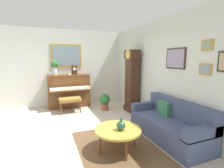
{
  "coord_description": "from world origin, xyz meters",
  "views": [
    {
      "loc": [
        3.83,
        -0.5,
        1.76
      ],
      "look_at": [
        -0.27,
        1.14,
        1.07
      ],
      "focal_mm": 26.49,
      "sensor_mm": 36.0,
      "label": 1
    }
  ],
  "objects_px": {
    "grandfather_clock": "(132,83)",
    "potted_plant": "(105,101)",
    "mantel_clock": "(74,70)",
    "flower_vase": "(55,66)",
    "couch": "(170,124)",
    "green_jug": "(121,126)",
    "piano": "(69,90)",
    "coffee_table": "(118,130)",
    "teacup": "(70,74)",
    "piano_bench": "(70,100)"
  },
  "relations": [
    {
      "from": "flower_vase",
      "to": "green_jug",
      "type": "height_order",
      "value": "flower_vase"
    },
    {
      "from": "mantel_clock",
      "to": "green_jug",
      "type": "xyz_separation_m",
      "value": [
        3.43,
        0.29,
        -0.82
      ]
    },
    {
      "from": "potted_plant",
      "to": "piano",
      "type": "bearing_deg",
      "value": -129.82
    },
    {
      "from": "piano",
      "to": "mantel_clock",
      "type": "xyz_separation_m",
      "value": [
        0.0,
        0.22,
        0.75
      ]
    },
    {
      "from": "couch",
      "to": "piano",
      "type": "bearing_deg",
      "value": -152.2
    },
    {
      "from": "mantel_clock",
      "to": "flower_vase",
      "type": "xyz_separation_m",
      "value": [
        -0.0,
        -0.66,
        0.14
      ]
    },
    {
      "from": "coffee_table",
      "to": "flower_vase",
      "type": "xyz_separation_m",
      "value": [
        -3.35,
        -0.92,
        1.08
      ]
    },
    {
      "from": "teacup",
      "to": "potted_plant",
      "type": "relative_size",
      "value": 0.21
    },
    {
      "from": "piano_bench",
      "to": "grandfather_clock",
      "type": "relative_size",
      "value": 0.34
    },
    {
      "from": "grandfather_clock",
      "to": "mantel_clock",
      "type": "distance_m",
      "value": 2.14
    },
    {
      "from": "piano_bench",
      "to": "mantel_clock",
      "type": "xyz_separation_m",
      "value": [
        -0.71,
        0.28,
        0.94
      ]
    },
    {
      "from": "mantel_clock",
      "to": "grandfather_clock",
      "type": "bearing_deg",
      "value": 51.53
    },
    {
      "from": "piano_bench",
      "to": "green_jug",
      "type": "bearing_deg",
      "value": 11.72
    },
    {
      "from": "couch",
      "to": "green_jug",
      "type": "distance_m",
      "value": 1.27
    },
    {
      "from": "piano_bench",
      "to": "mantel_clock",
      "type": "distance_m",
      "value": 1.21
    },
    {
      "from": "piano",
      "to": "teacup",
      "type": "xyz_separation_m",
      "value": [
        0.1,
        0.04,
        0.6
      ]
    },
    {
      "from": "piano",
      "to": "grandfather_clock",
      "type": "bearing_deg",
      "value": 54.88
    },
    {
      "from": "piano_bench",
      "to": "flower_vase",
      "type": "distance_m",
      "value": 1.35
    },
    {
      "from": "grandfather_clock",
      "to": "teacup",
      "type": "distance_m",
      "value": 2.2
    },
    {
      "from": "couch",
      "to": "teacup",
      "type": "distance_m",
      "value": 3.74
    },
    {
      "from": "grandfather_clock",
      "to": "potted_plant",
      "type": "xyz_separation_m",
      "value": [
        -0.42,
        -0.79,
        -0.64
      ]
    },
    {
      "from": "mantel_clock",
      "to": "flower_vase",
      "type": "height_order",
      "value": "flower_vase"
    },
    {
      "from": "teacup",
      "to": "coffee_table",
      "type": "bearing_deg",
      "value": 7.6
    },
    {
      "from": "mantel_clock",
      "to": "green_jug",
      "type": "bearing_deg",
      "value": 4.76
    },
    {
      "from": "piano",
      "to": "teacup",
      "type": "distance_m",
      "value": 0.61
    },
    {
      "from": "piano",
      "to": "mantel_clock",
      "type": "height_order",
      "value": "mantel_clock"
    },
    {
      "from": "coffee_table",
      "to": "green_jug",
      "type": "bearing_deg",
      "value": 19.29
    },
    {
      "from": "couch",
      "to": "coffee_table",
      "type": "distance_m",
      "value": 1.27
    },
    {
      "from": "couch",
      "to": "teacup",
      "type": "bearing_deg",
      "value": -152.05
    },
    {
      "from": "piano_bench",
      "to": "mantel_clock",
      "type": "bearing_deg",
      "value": 158.7
    },
    {
      "from": "flower_vase",
      "to": "green_jug",
      "type": "relative_size",
      "value": 2.42
    },
    {
      "from": "flower_vase",
      "to": "green_jug",
      "type": "bearing_deg",
      "value": 15.37
    },
    {
      "from": "couch",
      "to": "teacup",
      "type": "xyz_separation_m",
      "value": [
        -3.21,
        -1.7,
        0.89
      ]
    },
    {
      "from": "grandfather_clock",
      "to": "coffee_table",
      "type": "bearing_deg",
      "value": -34.18
    },
    {
      "from": "piano_bench",
      "to": "flower_vase",
      "type": "xyz_separation_m",
      "value": [
        -0.71,
        -0.38,
        1.09
      ]
    },
    {
      "from": "piano_bench",
      "to": "teacup",
      "type": "distance_m",
      "value": 1.01
    },
    {
      "from": "teacup",
      "to": "green_jug",
      "type": "xyz_separation_m",
      "value": [
        3.34,
        0.46,
        -0.67
      ]
    },
    {
      "from": "grandfather_clock",
      "to": "mantel_clock",
      "type": "bearing_deg",
      "value": -128.47
    },
    {
      "from": "green_jug",
      "to": "piano_bench",
      "type": "bearing_deg",
      "value": -168.28
    },
    {
      "from": "coffee_table",
      "to": "couch",
      "type": "bearing_deg",
      "value": 92.16
    },
    {
      "from": "flower_vase",
      "to": "potted_plant",
      "type": "xyz_separation_m",
      "value": [
        0.89,
        1.51,
        -1.17
      ]
    },
    {
      "from": "piano",
      "to": "mantel_clock",
      "type": "bearing_deg",
      "value": 89.53
    },
    {
      "from": "piano",
      "to": "grandfather_clock",
      "type": "distance_m",
      "value": 2.31
    },
    {
      "from": "piano_bench",
      "to": "potted_plant",
      "type": "relative_size",
      "value": 1.25
    },
    {
      "from": "coffee_table",
      "to": "potted_plant",
      "type": "xyz_separation_m",
      "value": [
        -2.46,
        0.6,
        -0.09
      ]
    },
    {
      "from": "grandfather_clock",
      "to": "teacup",
      "type": "bearing_deg",
      "value": -123.68
    },
    {
      "from": "piano",
      "to": "coffee_table",
      "type": "xyz_separation_m",
      "value": [
        3.36,
        0.47,
        -0.19
      ]
    },
    {
      "from": "grandfather_clock",
      "to": "couch",
      "type": "height_order",
      "value": "grandfather_clock"
    },
    {
      "from": "potted_plant",
      "to": "grandfather_clock",
      "type": "bearing_deg",
      "value": 62.21
    },
    {
      "from": "piano_bench",
      "to": "grandfather_clock",
      "type": "bearing_deg",
      "value": 72.81
    }
  ]
}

